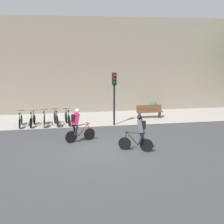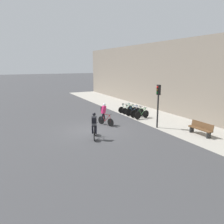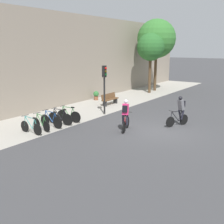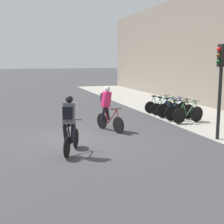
{
  "view_description": "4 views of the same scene",
  "coord_description": "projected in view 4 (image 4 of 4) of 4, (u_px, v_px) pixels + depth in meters",
  "views": [
    {
      "loc": [
        -2.02,
        -14.12,
        4.75
      ],
      "look_at": [
        0.89,
        2.06,
        1.39
      ],
      "focal_mm": 50.0,
      "sensor_mm": 36.0,
      "label": 1
    },
    {
      "loc": [
        14.37,
        -5.65,
        4.78
      ],
      "look_at": [
        -0.13,
        1.68,
        1.21
      ],
      "focal_mm": 35.0,
      "sensor_mm": 36.0,
      "label": 2
    },
    {
      "loc": [
        -13.51,
        -6.35,
        4.52
      ],
      "look_at": [
        -1.78,
        1.82,
        1.17
      ],
      "focal_mm": 45.0,
      "sensor_mm": 36.0,
      "label": 3
    },
    {
      "loc": [
        10.57,
        -2.09,
        2.74
      ],
      "look_at": [
        -0.47,
        1.46,
        0.82
      ],
      "focal_mm": 50.0,
      "sensor_mm": 36.0,
      "label": 4
    }
  ],
  "objects": [
    {
      "name": "cyclist_grey",
      "position": [
        70.0,
        123.0,
        9.07
      ],
      "size": [
        1.52,
        0.77,
        1.75
      ],
      "color": "black",
      "rests_on": "ground"
    },
    {
      "name": "parked_bike_0",
      "position": [
        159.0,
        105.0,
        16.56
      ],
      "size": [
        0.46,
        1.66,
        0.94
      ],
      "color": "black",
      "rests_on": "ground"
    },
    {
      "name": "ground",
      "position": [
        77.0,
        139.0,
        11.01
      ],
      "size": [
        200.0,
        200.0,
        0.0
      ],
      "primitive_type": "plane",
      "color": "#3D3D3F"
    },
    {
      "name": "parked_bike_2",
      "position": [
        172.0,
        109.0,
        15.2
      ],
      "size": [
        0.46,
        1.71,
        0.98
      ],
      "color": "black",
      "rests_on": "ground"
    },
    {
      "name": "cyclist_pink",
      "position": [
        107.0,
        107.0,
        12.27
      ],
      "size": [
        1.58,
        0.69,
        1.76
      ],
      "color": "black",
      "rests_on": "ground"
    },
    {
      "name": "parked_bike_4",
      "position": [
        188.0,
        114.0,
        13.84
      ],
      "size": [
        0.46,
        1.68,
        0.99
      ],
      "color": "black",
      "rests_on": "ground"
    },
    {
      "name": "parked_bike_3",
      "position": [
        180.0,
        111.0,
        14.52
      ],
      "size": [
        0.46,
        1.69,
        0.99
      ],
      "color": "black",
      "rests_on": "ground"
    },
    {
      "name": "parked_bike_1",
      "position": [
        165.0,
        107.0,
        15.88
      ],
      "size": [
        0.46,
        1.55,
        0.94
      ],
      "color": "black",
      "rests_on": "ground"
    },
    {
      "name": "traffic_light_pole",
      "position": [
        221.0,
        74.0,
        10.64
      ],
      "size": [
        0.26,
        0.3,
        3.29
      ],
      "color": "black",
      "rests_on": "ground"
    }
  ]
}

